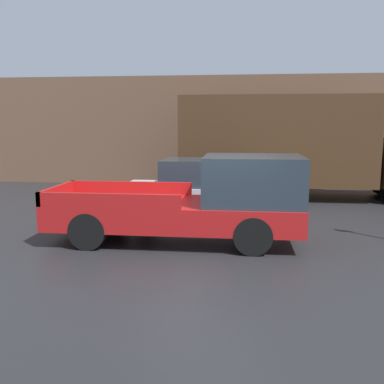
% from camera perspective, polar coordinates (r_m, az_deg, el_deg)
% --- Properties ---
extents(ground_plane, '(60.00, 60.00, 0.00)m').
position_cam_1_polar(ground_plane, '(9.48, 2.93, -7.35)').
color(ground_plane, '#232326').
extents(building_wall, '(28.00, 0.15, 4.72)m').
position_cam_1_polar(building_wall, '(18.70, 4.88, 8.10)').
color(building_wall, brown).
rests_on(building_wall, ground).
extents(pickup_truck, '(5.67, 1.98, 1.99)m').
position_cam_1_polar(pickup_truck, '(9.67, 1.24, -1.28)').
color(pickup_truck, red).
rests_on(pickup_truck, ground).
extents(car, '(4.46, 1.90, 1.67)m').
position_cam_1_polar(car, '(12.39, 1.35, 0.50)').
color(car, silver).
rests_on(car, ground).
extents(delivery_truck, '(8.86, 2.34, 3.64)m').
position_cam_1_polar(delivery_truck, '(15.83, 13.23, 6.22)').
color(delivery_truck, '#472D19').
rests_on(delivery_truck, ground).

